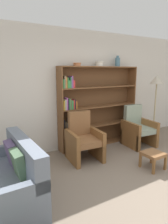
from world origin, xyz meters
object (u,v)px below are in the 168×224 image
(vase_tall, at_px, (118,62))
(armchair_cushioned, at_px, (138,129))
(floor_lamp, at_px, (157,84))
(bowl_copper, at_px, (99,64))
(footstool, at_px, (153,155))
(bowl_cream, at_px, (77,64))
(armchair_leather, at_px, (83,140))
(bookshelf, at_px, (93,108))
(couch, at_px, (4,183))

(vase_tall, relative_size, armchair_cushioned, 0.27)
(floor_lamp, bearing_deg, bowl_copper, 165.20)
(vase_tall, distance_m, footstool, 2.43)
(armchair_cushioned, bearing_deg, vase_tall, -59.31)
(bowl_cream, xyz_separation_m, armchair_leather, (-0.17, -0.55, -1.55))
(bookshelf, relative_size, couch, 1.44)
(vase_tall, bearing_deg, floor_lamp, -22.23)
(footstool, bearing_deg, armchair_cushioned, 57.36)
(armchair_cushioned, height_order, floor_lamp, floor_lamp)
(vase_tall, distance_m, couch, 3.70)
(vase_tall, xyz_separation_m, armchair_leather, (-1.32, -0.55, -1.63))
(armchair_leather, height_order, footstool, armchair_leather)
(bowl_copper, xyz_separation_m, armchair_leather, (-0.77, -0.55, -1.58))
(vase_tall, xyz_separation_m, floor_lamp, (1.01, -0.41, -0.57))
(footstool, bearing_deg, floor_lamp, 39.96)
(armchair_cushioned, bearing_deg, couch, 17.39)
(floor_lamp, bearing_deg, couch, -168.26)
(bookshelf, relative_size, footstool, 5.88)
(bowl_cream, xyz_separation_m, floor_lamp, (2.16, -0.41, -0.50))
(bookshelf, bearing_deg, bowl_copper, -8.92)
(couch, xyz_separation_m, armchair_cushioned, (3.27, 0.70, 0.11))
(bowl_copper, height_order, couch, bowl_copper)
(floor_lamp, relative_size, footstool, 4.81)
(bookshelf, xyz_separation_m, couch, (-2.30, -1.27, -0.63))
(bookshelf, bearing_deg, armchair_cushioned, -30.60)
(bowl_copper, distance_m, armchair_leather, 1.84)
(couch, bearing_deg, floor_lamp, -79.34)
(bowl_copper, relative_size, footstool, 0.55)
(bowl_cream, distance_m, couch, 2.79)
(vase_tall, bearing_deg, bookshelf, 177.96)
(floor_lamp, xyz_separation_m, footstool, (-1.42, -1.19, -1.22))
(couch, relative_size, floor_lamp, 0.85)
(bookshelf, height_order, couch, bookshelf)
(bookshelf, distance_m, floor_lamp, 1.85)
(bookshelf, height_order, armchair_cushioned, bookshelf)
(bookshelf, relative_size, vase_tall, 8.08)
(vase_tall, xyz_separation_m, couch, (-3.01, -1.25, -1.74))
(bookshelf, relative_size, armchair_leather, 2.15)
(bowl_copper, bearing_deg, armchair_cushioned, -34.15)
(couch, bearing_deg, bookshelf, -62.14)
(footstool, bearing_deg, bowl_copper, 94.85)
(bowl_copper, relative_size, floor_lamp, 0.11)
(armchair_leather, relative_size, floor_lamp, 0.57)
(vase_tall, relative_size, footstool, 0.73)
(couch, relative_size, armchair_cushioned, 1.49)
(armchair_leather, distance_m, footstool, 1.40)
(couch, height_order, armchair_leather, armchair_leather)
(bowl_copper, height_order, floor_lamp, bowl_copper)
(vase_tall, height_order, footstool, vase_tall)
(bookshelf, distance_m, vase_tall, 1.31)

